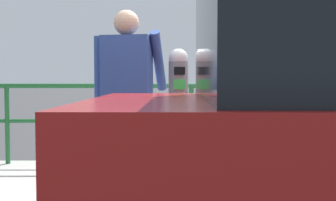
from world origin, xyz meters
name	(u,v)px	position (x,y,z in m)	size (l,w,h in m)	color
sidewalk_curb	(196,187)	(0.00, 1.16, 0.07)	(36.00, 2.31, 0.14)	#ADA8A0
parking_meter	(178,89)	(-0.22, 0.45, 1.16)	(0.18, 0.19, 1.39)	slate
pedestrian_at_meter	(127,91)	(-0.70, 0.48, 1.14)	(0.69, 0.45, 1.74)	slate
background_railing	(191,106)	(0.00, 2.11, 0.90)	(24.06, 0.06, 1.05)	#1E602D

